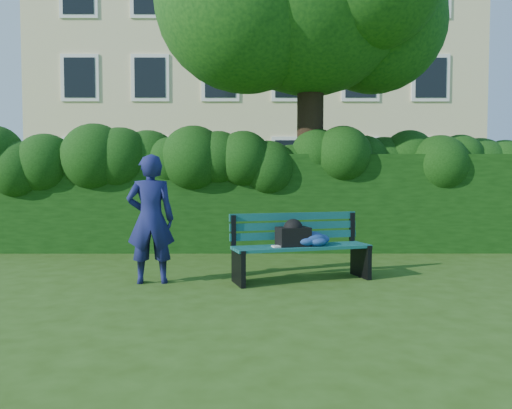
{
  "coord_description": "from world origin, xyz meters",
  "views": [
    {
      "loc": [
        -0.02,
        -7.26,
        1.36
      ],
      "look_at": [
        0.0,
        0.6,
        0.95
      ],
      "focal_mm": 35.0,
      "sensor_mm": 36.0,
      "label": 1
    }
  ],
  "objects": [
    {
      "name": "hedge",
      "position": [
        0.0,
        2.2,
        0.9
      ],
      "size": [
        10.0,
        1.0,
        1.8
      ],
      "color": "black",
      "rests_on": "ground"
    },
    {
      "name": "apartment_building",
      "position": [
        -0.0,
        13.99,
        6.0
      ],
      "size": [
        16.0,
        8.08,
        12.0
      ],
      "color": "beige",
      "rests_on": "ground"
    },
    {
      "name": "park_bench",
      "position": [
        0.6,
        -0.64,
        0.5
      ],
      "size": [
        1.92,
        1.06,
        0.89
      ],
      "rotation": [
        0.0,
        0.0,
        0.29
      ],
      "color": "#0D4345",
      "rests_on": "ground"
    },
    {
      "name": "ground",
      "position": [
        0.0,
        0.0,
        0.0
      ],
      "size": [
        80.0,
        80.0,
        0.0
      ],
      "primitive_type": "plane",
      "color": "#2C4B13",
      "rests_on": "ground"
    },
    {
      "name": "man_reading",
      "position": [
        -1.37,
        -0.82,
        0.84
      ],
      "size": [
        0.66,
        0.48,
        1.67
      ],
      "primitive_type": "imported",
      "rotation": [
        0.0,
        0.0,
        3.28
      ],
      "color": "navy",
      "rests_on": "ground"
    }
  ]
}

